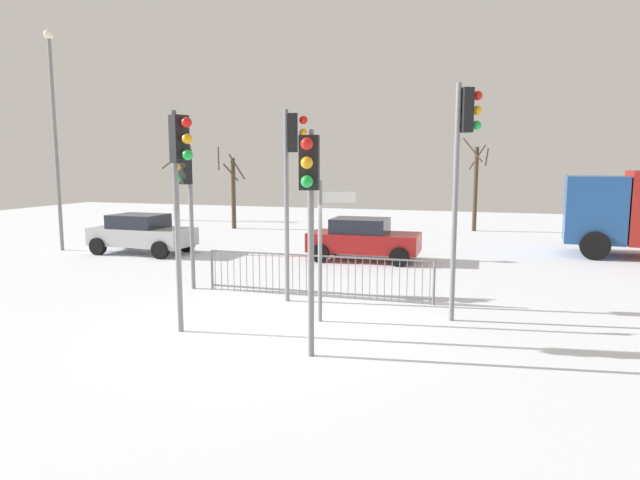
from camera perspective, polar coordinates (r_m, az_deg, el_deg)
ground_plane at (r=11.50m, az=-5.07°, el=-9.14°), size 60.00×60.00×0.00m
traffic_light_foreground_left at (r=13.36m, az=-2.87°, el=7.97°), size 0.55×0.37×4.62m
traffic_light_foreground_right at (r=11.08m, az=-14.19°, el=6.82°), size 0.54×0.39×4.36m
traffic_light_rear_left at (r=12.03m, az=14.47°, el=8.99°), size 0.52×0.41×4.99m
traffic_light_mid_right at (r=15.02m, az=-13.61°, el=5.51°), size 0.37×0.55×3.82m
traffic_light_rear_right at (r=9.27m, az=-1.09°, el=4.87°), size 0.35×0.56×3.92m
direction_sign_post at (r=11.68m, az=0.31°, el=-0.34°), size 0.77×0.26×3.01m
pedestrian_guard_railing at (r=14.07m, az=-0.36°, el=-3.63°), size 5.91×0.22×1.07m
car_red_trailing at (r=19.37m, az=4.45°, el=0.15°), size 3.84×2.00×1.47m
car_silver_near at (r=21.87m, az=-17.83°, el=0.68°), size 3.83×1.98×1.47m
street_lamp at (r=23.72m, az=-25.61°, el=10.93°), size 0.36×0.36×8.28m
bare_tree_left at (r=34.05m, az=-14.61°, el=5.26°), size 1.64×1.57×4.29m
bare_tree_centre at (r=29.07m, az=-8.95°, el=5.11°), size 1.66×1.35×4.22m
bare_tree_right at (r=28.75m, az=15.68°, el=5.40°), size 1.27×1.26×4.60m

